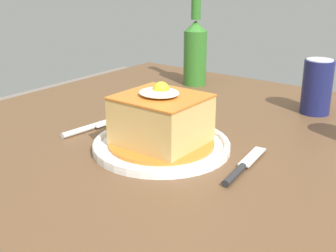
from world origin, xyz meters
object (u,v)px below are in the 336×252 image
(fork, at_px, (86,128))
(soda_can, at_px, (317,87))
(knife, at_px, (240,169))
(main_plate, at_px, (161,145))
(beer_bottle_green, at_px, (195,49))

(fork, bearing_deg, soda_can, 50.56)
(fork, xyz_separation_m, knife, (0.34, 0.02, 0.00))
(main_plate, bearing_deg, knife, -0.15)
(main_plate, bearing_deg, fork, -174.84)
(knife, xyz_separation_m, soda_can, (-0.02, 0.38, 0.06))
(main_plate, xyz_separation_m, fork, (-0.18, -0.02, -0.00))
(soda_can, bearing_deg, fork, -129.44)
(main_plate, relative_size, fork, 1.78)
(knife, distance_m, soda_can, 0.39)
(knife, bearing_deg, fork, -177.35)
(soda_can, relative_size, beer_bottle_green, 0.47)
(soda_can, xyz_separation_m, beer_bottle_green, (-0.37, 0.05, 0.04))
(main_plate, distance_m, beer_bottle_green, 0.49)
(soda_can, bearing_deg, knife, -87.59)
(fork, bearing_deg, main_plate, 5.16)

